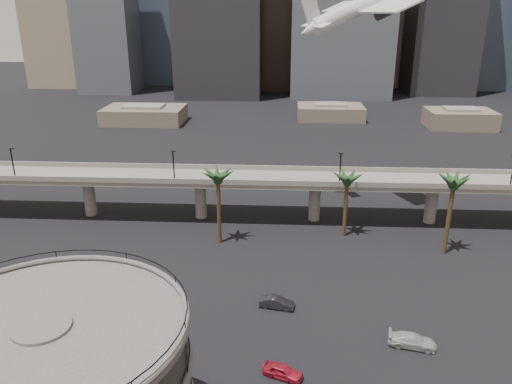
# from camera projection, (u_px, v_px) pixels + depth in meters

# --- Properties ---
(overpass) EXTENTS (130.00, 9.30, 14.70)m
(overpass) POSITION_uv_depth(u_px,v_px,m) (257.00, 183.00, 94.78)
(overpass) COLOR #69655D
(overpass) RESTS_ON ground
(palm_trees) EXTENTS (42.40, 10.40, 14.00)m
(palm_trees) POSITION_uv_depth(u_px,v_px,m) (338.00, 181.00, 82.94)
(palm_trees) COLOR #45351D
(palm_trees) RESTS_ON ground
(low_buildings) EXTENTS (135.00, 27.50, 6.80)m
(low_buildings) POSITION_uv_depth(u_px,v_px,m) (290.00, 115.00, 177.77)
(low_buildings) COLOR brown
(low_buildings) RESTS_ON ground
(skyline) EXTENTS (269.00, 86.00, 114.69)m
(skyline) POSITION_uv_depth(u_px,v_px,m) (308.00, 1.00, 233.93)
(skyline) COLOR #7F7358
(skyline) RESTS_ON ground
(airborne_jet) EXTENTS (28.62, 26.84, 14.06)m
(airborne_jet) POSITION_uv_depth(u_px,v_px,m) (370.00, 3.00, 95.32)
(airborne_jet) COLOR silver
(airborne_jet) RESTS_ON ground
(car_a) EXTENTS (4.87, 3.35, 1.54)m
(car_a) POSITION_uv_depth(u_px,v_px,m) (283.00, 371.00, 55.10)
(car_a) COLOR #B71A30
(car_a) RESTS_ON ground
(car_b) EXTENTS (5.00, 2.51, 1.57)m
(car_b) POSITION_uv_depth(u_px,v_px,m) (277.00, 303.00, 67.95)
(car_b) COLOR black
(car_b) RESTS_ON ground
(car_c) EXTENTS (5.99, 3.36, 1.64)m
(car_c) POSITION_uv_depth(u_px,v_px,m) (412.00, 341.00, 60.09)
(car_c) COLOR #B3B4AF
(car_c) RESTS_ON ground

